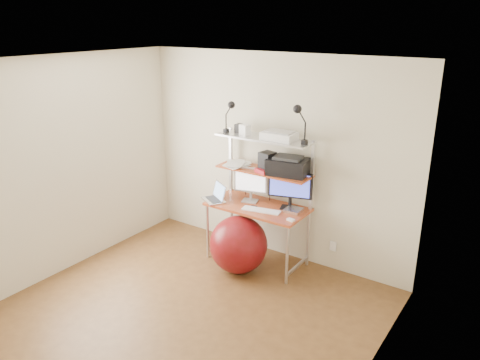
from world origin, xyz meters
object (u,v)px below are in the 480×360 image
object	(u,v)px
monitor_black	(290,187)
laptop	(216,197)
monitor_silver	(251,182)
printer	(288,166)
exercise_ball	(239,244)

from	to	relation	value
monitor_black	laptop	distance (m)	0.93
monitor_silver	printer	world-z (taller)	printer
monitor_black	printer	xyz separation A→B (m)	(-0.04, -0.00, 0.25)
laptop	printer	bearing A→B (deg)	49.69
monitor_silver	monitor_black	size ratio (longest dim) A/B	0.89
laptop	printer	size ratio (longest dim) A/B	0.78
printer	exercise_ball	bearing A→B (deg)	-137.23
monitor_silver	laptop	bearing A→B (deg)	-166.06
monitor_silver	laptop	distance (m)	0.47
monitor_silver	printer	xyz separation A→B (m)	(0.46, 0.07, 0.27)
printer	monitor_silver	bearing A→B (deg)	179.54
monitor_silver	monitor_black	xyz separation A→B (m)	(0.49, 0.07, 0.01)
laptop	exercise_ball	distance (m)	0.66
laptop	monitor_black	bearing A→B (deg)	49.21
printer	laptop	bearing A→B (deg)	-170.29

